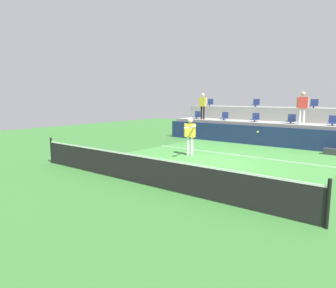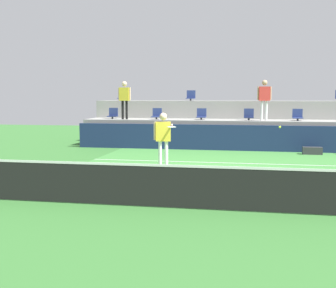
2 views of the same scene
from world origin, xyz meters
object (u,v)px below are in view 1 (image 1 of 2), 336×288
(stadium_chair_upper_left, at_px, (256,103))
(equipment_bag, at_px, (332,152))
(stadium_chair_upper_far_left, at_px, (210,103))
(stadium_chair_lower_mid_right, at_px, (291,120))
(stadium_chair_lower_mid_left, at_px, (255,118))
(tennis_player, at_px, (190,132))
(spectator_in_white, at_px, (203,103))
(tennis_ball, at_px, (258,132))
(spectator_in_grey, at_px, (303,104))
(stadium_chair_upper_right, at_px, (314,104))
(stadium_chair_lower_right, at_px, (333,121))
(stadium_chair_lower_far_left, at_px, (197,116))
(stadium_chair_lower_left, at_px, (225,117))

(stadium_chair_upper_left, relative_size, equipment_bag, 0.68)
(stadium_chair_upper_far_left, bearing_deg, stadium_chair_lower_mid_right, -15.62)
(stadium_chair_upper_far_left, bearing_deg, stadium_chair_upper_left, 0.00)
(stadium_chair_lower_mid_left, xyz_separation_m, tennis_player, (-0.52, -6.34, -0.36))
(stadium_chair_lower_mid_right, relative_size, spectator_in_white, 0.30)
(tennis_ball, bearing_deg, spectator_in_grey, 92.13)
(stadium_chair_lower_mid_right, relative_size, tennis_player, 0.29)
(spectator_in_grey, height_order, equipment_bag, spectator_in_grey)
(stadium_chair_upper_right, bearing_deg, tennis_ball, -88.86)
(stadium_chair_lower_right, bearing_deg, spectator_in_white, -177.19)
(stadium_chair_lower_far_left, distance_m, stadium_chair_lower_right, 8.52)
(tennis_player, bearing_deg, stadium_chair_lower_mid_left, 85.31)
(stadium_chair_lower_left, xyz_separation_m, tennis_ball, (5.15, -7.11, -0.02))
(spectator_in_grey, bearing_deg, stadium_chair_lower_right, 14.61)
(spectator_in_grey, bearing_deg, equipment_bag, -39.25)
(stadium_chair_lower_mid_right, bearing_deg, spectator_in_grey, -30.45)
(stadium_chair_upper_left, xyz_separation_m, spectator_in_grey, (3.54, -2.18, 0.02))
(stadium_chair_lower_mid_left, distance_m, tennis_ball, 7.73)
(tennis_player, distance_m, spectator_in_grey, 6.92)
(spectator_in_white, bearing_deg, stadium_chair_lower_mid_left, 6.17)
(tennis_ball, bearing_deg, stadium_chair_lower_mid_right, 97.24)
(stadium_chair_lower_right, bearing_deg, tennis_player, -127.08)
(stadium_chair_lower_mid_right, relative_size, stadium_chair_upper_right, 1.00)
(tennis_player, xyz_separation_m, spectator_in_white, (-3.03, 5.95, 1.21))
(stadium_chair_lower_left, distance_m, tennis_player, 6.54)
(stadium_chair_lower_mid_right, bearing_deg, stadium_chair_upper_far_left, 164.38)
(spectator_in_grey, bearing_deg, stadium_chair_lower_mid_left, 172.19)
(stadium_chair_upper_left, relative_size, spectator_in_grey, 0.29)
(stadium_chair_lower_far_left, relative_size, spectator_in_grey, 0.29)
(stadium_chair_lower_left, relative_size, spectator_in_grey, 0.29)
(stadium_chair_lower_mid_right, bearing_deg, spectator_in_white, -176.15)
(stadium_chair_upper_right, relative_size, spectator_in_grey, 0.29)
(stadium_chair_upper_right, distance_m, equipment_bag, 4.67)
(tennis_player, xyz_separation_m, tennis_ball, (3.57, -0.77, 0.33))
(stadium_chair_upper_right, xyz_separation_m, spectator_in_grey, (-0.07, -2.18, 0.02))
(stadium_chair_lower_mid_left, height_order, stadium_chair_upper_far_left, stadium_chair_upper_far_left)
(stadium_chair_upper_left, bearing_deg, stadium_chair_lower_mid_right, -31.96)
(stadium_chair_upper_right, height_order, equipment_bag, stadium_chair_upper_right)
(stadium_chair_upper_far_left, distance_m, spectator_in_grey, 7.42)
(stadium_chair_lower_left, xyz_separation_m, tennis_player, (1.58, -6.34, -0.36))
(stadium_chair_lower_right, bearing_deg, stadium_chair_lower_left, 180.00)
(stadium_chair_lower_mid_right, bearing_deg, tennis_player, -112.81)
(stadium_chair_upper_right, distance_m, tennis_player, 8.90)
(stadium_chair_lower_left, height_order, spectator_in_grey, spectator_in_grey)
(stadium_chair_lower_mid_left, height_order, tennis_ball, stadium_chair_lower_mid_left)
(stadium_chair_lower_right, bearing_deg, stadium_chair_lower_mid_right, 180.00)
(stadium_chair_lower_mid_right, distance_m, stadium_chair_upper_far_left, 6.74)
(stadium_chair_upper_far_left, distance_m, tennis_ball, 11.58)
(stadium_chair_lower_mid_right, xyz_separation_m, stadium_chair_upper_left, (-2.89, 1.80, 0.85))
(stadium_chair_upper_far_left, xyz_separation_m, stadium_chair_upper_left, (3.55, 0.00, 0.00))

